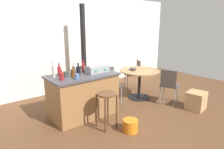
% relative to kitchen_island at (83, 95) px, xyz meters
% --- Properties ---
extents(ground_plane, '(8.80, 8.80, 0.00)m').
position_rel_kitchen_island_xyz_m(ground_plane, '(0.62, -0.55, -0.45)').
color(ground_plane, brown).
extents(back_wall, '(8.00, 0.10, 2.70)m').
position_rel_kitchen_island_xyz_m(back_wall, '(0.62, 1.76, 0.90)').
color(back_wall, silver).
rests_on(back_wall, ground_plane).
extents(kitchen_island, '(1.39, 0.80, 0.89)m').
position_rel_kitchen_island_xyz_m(kitchen_island, '(0.00, 0.00, 0.00)').
color(kitchen_island, olive).
rests_on(kitchen_island, ground_plane).
extents(wooden_stool, '(0.35, 0.35, 0.67)m').
position_rel_kitchen_island_xyz_m(wooden_stool, '(0.06, -0.73, 0.05)').
color(wooden_stool, brown).
rests_on(wooden_stool, ground_plane).
extents(dining_table, '(1.01, 1.01, 0.74)m').
position_rel_kitchen_island_xyz_m(dining_table, '(1.65, -0.05, 0.12)').
color(dining_table, black).
rests_on(dining_table, ground_plane).
extents(folding_chair_near, '(0.55, 0.55, 0.85)m').
position_rel_kitchen_island_xyz_m(folding_chair_near, '(2.11, 0.58, 0.05)').
color(folding_chair_near, '#47423D').
rests_on(folding_chair_near, ground_plane).
extents(folding_chair_far, '(0.45, 0.45, 0.88)m').
position_rel_kitchen_island_xyz_m(folding_chair_far, '(0.83, 0.14, 0.08)').
color(folding_chair_far, '#47423D').
rests_on(folding_chair_far, ground_plane).
extents(folding_chair_left, '(0.52, 0.52, 0.86)m').
position_rel_kitchen_island_xyz_m(folding_chair_left, '(1.87, -0.79, 0.07)').
color(folding_chair_left, '#47423D').
rests_on(folding_chair_left, ground_plane).
extents(wood_stove, '(0.44, 0.45, 2.37)m').
position_rel_kitchen_island_xyz_m(wood_stove, '(0.70, 1.09, 0.13)').
color(wood_stove, black).
rests_on(wood_stove, ground_plane).
extents(toolbox, '(0.48, 0.26, 0.16)m').
position_rel_kitchen_island_xyz_m(toolbox, '(0.33, -0.05, 0.52)').
color(toolbox, gray).
rests_on(toolbox, kitchen_island).
extents(bottle_0, '(0.06, 0.06, 0.30)m').
position_rel_kitchen_island_xyz_m(bottle_0, '(-0.55, 0.13, 0.56)').
color(bottle_0, '#B7B2AD').
rests_on(bottle_0, kitchen_island).
extents(bottle_1, '(0.08, 0.08, 0.26)m').
position_rel_kitchen_island_xyz_m(bottle_1, '(-0.11, -0.05, 0.54)').
color(bottle_1, black).
rests_on(bottle_1, kitchen_island).
extents(bottle_2, '(0.07, 0.07, 0.26)m').
position_rel_kitchen_island_xyz_m(bottle_2, '(-0.41, 0.17, 0.54)').
color(bottle_2, maroon).
rests_on(bottle_2, kitchen_island).
extents(bottle_3, '(0.07, 0.07, 0.19)m').
position_rel_kitchen_island_xyz_m(bottle_3, '(-0.50, -0.13, 0.51)').
color(bottle_3, maroon).
rests_on(bottle_3, kitchen_island).
extents(bottle_4, '(0.06, 0.06, 0.25)m').
position_rel_kitchen_island_xyz_m(bottle_4, '(-0.14, 0.08, 0.54)').
color(bottle_4, '#B7B2AD').
rests_on(bottle_4, kitchen_island).
extents(bottle_5, '(0.08, 0.08, 0.21)m').
position_rel_kitchen_island_xyz_m(bottle_5, '(-0.24, -0.06, 0.52)').
color(bottle_5, '#603314').
rests_on(bottle_5, kitchen_island).
extents(bottle_6, '(0.06, 0.06, 0.27)m').
position_rel_kitchen_island_xyz_m(bottle_6, '(0.12, 0.16, 0.54)').
color(bottle_6, maroon).
rests_on(bottle_6, kitchen_island).
extents(cup_0, '(0.12, 0.08, 0.10)m').
position_rel_kitchen_island_xyz_m(cup_0, '(-0.26, -0.25, 0.49)').
color(cup_0, '#4C7099').
rests_on(cup_0, kitchen_island).
extents(cup_1, '(0.12, 0.08, 0.11)m').
position_rel_kitchen_island_xyz_m(cup_1, '(-0.36, 0.02, 0.50)').
color(cup_1, '#383838').
rests_on(cup_1, kitchen_island).
extents(wine_glass, '(0.07, 0.07, 0.14)m').
position_rel_kitchen_island_xyz_m(wine_glass, '(1.76, -0.28, 0.40)').
color(wine_glass, silver).
rests_on(wine_glass, dining_table).
extents(serving_bowl, '(0.18, 0.18, 0.07)m').
position_rel_kitchen_island_xyz_m(serving_bowl, '(1.51, 0.06, 0.33)').
color(serving_bowl, '#383838').
rests_on(serving_bowl, dining_table).
extents(cardboard_box, '(0.45, 0.42, 0.40)m').
position_rel_kitchen_island_xyz_m(cardboard_box, '(2.12, -1.36, -0.24)').
color(cardboard_box, tan).
rests_on(cardboard_box, ground_plane).
extents(plastic_bucket, '(0.27, 0.27, 0.22)m').
position_rel_kitchen_island_xyz_m(plastic_bucket, '(0.29, -1.12, -0.33)').
color(plastic_bucket, orange).
rests_on(plastic_bucket, ground_plane).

